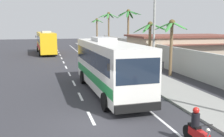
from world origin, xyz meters
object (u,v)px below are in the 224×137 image
coach_bus_far_lane (46,42)px  utility_pole_mid (154,18)px  motorcycle_trailing (111,65)px  roadside_building (181,47)px  palm_fourth (109,22)px  palm_third (150,35)px  palm_second (97,28)px  pedestrian_near_kerb (115,56)px  coach_bus_foreground (108,65)px  motorcycle_beside_bus (197,130)px  palm_nearest (172,35)px  palm_farthest (128,22)px

coach_bus_far_lane → utility_pole_mid: utility_pole_mid is taller
motorcycle_trailing → roadside_building: size_ratio=0.14×
palm_fourth → roadside_building: palm_fourth is taller
roadside_building → palm_third: bearing=-142.5°
palm_second → motorcycle_trailing: bearing=-98.0°
palm_third → roadside_building: size_ratio=0.36×
pedestrian_near_kerb → palm_fourth: palm_fourth is taller
utility_pole_mid → roadside_building: (7.33, 7.39, -3.69)m
palm_third → roadside_building: (6.80, 5.22, -1.95)m
coach_bus_far_lane → palm_third: palm_third is taller
coach_bus_foreground → utility_pole_mid: size_ratio=1.06×
motorcycle_beside_bus → utility_pole_mid: utility_pole_mid is taller
pedestrian_near_kerb → utility_pole_mid: size_ratio=0.16×
utility_pole_mid → palm_fourth: utility_pole_mid is taller
palm_fourth → palm_third: bearing=-90.2°
utility_pole_mid → palm_nearest: (0.69, -2.43, -1.62)m
palm_farthest → motorcycle_trailing: bearing=-115.9°
palm_second → palm_third: palm_second is taller
roadside_building → palm_fourth: bearing=115.5°
roadside_building → palm_second: bearing=112.4°
coach_bus_far_lane → palm_third: (11.09, -17.59, 1.69)m
coach_bus_far_lane → motorcycle_beside_bus: coach_bus_far_lane is taller
roadside_building → pedestrian_near_kerb: bearing=-168.2°
coach_bus_foreground → palm_farthest: (7.86, 19.66, 3.16)m
palm_second → palm_fourth: size_ratio=0.86×
motorcycle_beside_bus → roadside_building: 26.12m
palm_third → coach_bus_far_lane: bearing=122.2°
palm_nearest → palm_farthest: size_ratio=0.74×
palm_nearest → palm_third: 4.61m
palm_fourth → motorcycle_trailing: bearing=-103.1°
motorcycle_beside_bus → roadside_building: roadside_building is taller
motorcycle_beside_bus → palm_fourth: (5.53, 37.19, 4.64)m
coach_bus_foreground → palm_third: size_ratio=2.16×
coach_bus_foreground → motorcycle_trailing: bearing=74.6°
motorcycle_beside_bus → motorcycle_trailing: size_ratio=1.00×
palm_nearest → utility_pole_mid: bearing=105.8°
coach_bus_foreground → coach_bus_far_lane: (-4.18, 26.60, -0.01)m
motorcycle_beside_bus → palm_fourth: 37.89m
motorcycle_beside_bus → roadside_building: size_ratio=0.14×
roadside_building → utility_pole_mid: bearing=-134.7°
palm_nearest → palm_fourth: 24.03m
coach_bus_foreground → palm_nearest: (7.07, 4.40, 1.80)m
motorcycle_beside_bus → palm_third: (5.47, 17.82, 3.04)m
utility_pole_mid → palm_fourth: bearing=88.5°
coach_bus_far_lane → palm_second: (9.98, 6.84, 2.28)m
utility_pole_mid → palm_fourth: 21.56m
motorcycle_beside_bus → palm_farthest: size_ratio=0.28×
palm_farthest → motorcycle_beside_bus: bearing=-102.7°
palm_nearest → coach_bus_far_lane: bearing=116.9°
motorcycle_trailing → palm_second: size_ratio=0.32×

